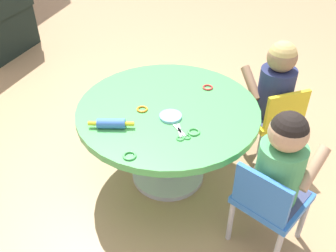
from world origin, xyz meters
TOP-DOWN VIEW (x-y plane):
  - ground_plane at (0.00, 0.00)m, footprint 10.00×10.00m
  - craft_table at (0.00, 0.00)m, footprint 1.00×1.00m
  - child_chair_left at (-0.34, -0.59)m, footprint 0.40×0.40m
  - seated_child_left at (-0.30, -0.61)m, footprint 0.43×0.40m
  - child_chair_right at (0.36, -0.58)m, footprint 0.42×0.42m
  - seated_child_right at (0.39, -0.55)m, footprint 0.44×0.42m
  - rolling_pin at (-0.25, 0.22)m, footprint 0.08×0.23m
  - craft_scissors at (-0.22, -0.13)m, footprint 0.14×0.12m
  - playdough_blob_0 at (-0.09, -0.04)m, footprint 0.12×0.12m
  - cookie_cutter_0 at (0.26, -0.17)m, footprint 0.06×0.06m
  - cookie_cutter_1 at (-0.06, 0.13)m, footprint 0.06×0.06m
  - cookie_cutter_2 at (-0.18, -0.18)m, footprint 0.06×0.06m
  - cookie_cutter_3 at (-0.43, 0.06)m, footprint 0.06×0.06m

SIDE VIEW (x-z plane):
  - ground_plane at x=0.00m, z-range 0.00..0.00m
  - child_chair_left at x=-0.34m, z-range 0.04..0.57m
  - child_chair_right at x=0.36m, z-range 0.04..0.57m
  - craft_table at x=0.00m, z-range 0.15..0.66m
  - craft_scissors at x=-0.22m, z-range 0.51..0.52m
  - cookie_cutter_0 at x=0.26m, z-range 0.51..0.52m
  - cookie_cutter_1 at x=-0.06m, z-range 0.51..0.52m
  - cookie_cutter_2 at x=-0.18m, z-range 0.51..0.52m
  - cookie_cutter_3 at x=-0.43m, z-range 0.51..0.52m
  - playdough_blob_0 at x=-0.09m, z-range 0.51..0.53m
  - seated_child_left at x=-0.30m, z-range 0.28..0.79m
  - seated_child_right at x=0.39m, z-range 0.28..0.79m
  - rolling_pin at x=-0.25m, z-range 0.51..0.56m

